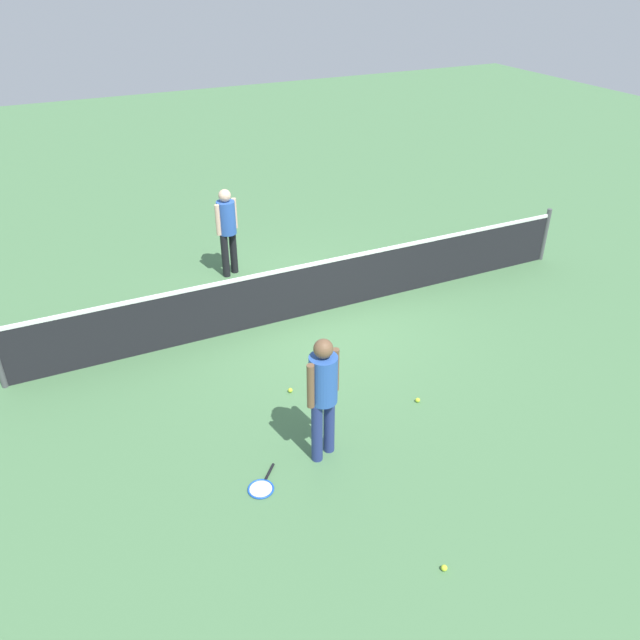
{
  "coord_description": "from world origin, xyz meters",
  "views": [
    {
      "loc": [
        -4.01,
        -8.54,
        5.49
      ],
      "look_at": [
        -0.73,
        -1.62,
        0.9
      ],
      "focal_mm": 35.25,
      "sensor_mm": 36.0,
      "label": 1
    }
  ],
  "objects_px": {
    "player_far_side": "(227,225)",
    "tennis_racket_near_player": "(262,487)",
    "tennis_ball_by_net": "(418,400)",
    "tennis_racket_far_player": "(183,305)",
    "tennis_ball_near_player": "(290,390)",
    "tennis_ball_midcourt": "(444,568)",
    "tennis_ball_baseline": "(316,359)",
    "player_near_side": "(323,390)"
  },
  "relations": [
    {
      "from": "tennis_ball_by_net",
      "to": "tennis_ball_baseline",
      "type": "xyz_separation_m",
      "value": [
        -0.85,
        1.53,
        0.0
      ]
    },
    {
      "from": "player_near_side",
      "to": "player_far_side",
      "type": "distance_m",
      "value": 5.32
    },
    {
      "from": "player_near_side",
      "to": "tennis_ball_by_net",
      "type": "bearing_deg",
      "value": 12.78
    },
    {
      "from": "player_near_side",
      "to": "player_far_side",
      "type": "xyz_separation_m",
      "value": [
        0.55,
        5.29,
        0.0
      ]
    },
    {
      "from": "tennis_racket_far_player",
      "to": "tennis_ball_baseline",
      "type": "distance_m",
      "value": 2.91
    },
    {
      "from": "tennis_ball_baseline",
      "to": "player_far_side",
      "type": "bearing_deg",
      "value": 94.04
    },
    {
      "from": "player_near_side",
      "to": "tennis_racket_near_player",
      "type": "bearing_deg",
      "value": -166.88
    },
    {
      "from": "player_near_side",
      "to": "tennis_racket_near_player",
      "type": "relative_size",
      "value": 3.1
    },
    {
      "from": "tennis_racket_near_player",
      "to": "tennis_racket_far_player",
      "type": "xyz_separation_m",
      "value": [
        0.28,
        4.66,
        0.0
      ]
    },
    {
      "from": "tennis_ball_baseline",
      "to": "tennis_racket_near_player",
      "type": "bearing_deg",
      "value": -128.75
    },
    {
      "from": "player_far_side",
      "to": "tennis_racket_near_player",
      "type": "bearing_deg",
      "value": -104.82
    },
    {
      "from": "tennis_ball_baseline",
      "to": "tennis_ball_near_player",
      "type": "bearing_deg",
      "value": -140.04
    },
    {
      "from": "tennis_ball_midcourt",
      "to": "tennis_racket_far_player",
      "type": "bearing_deg",
      "value": 98.71
    },
    {
      "from": "tennis_racket_far_player",
      "to": "tennis_ball_near_player",
      "type": "height_order",
      "value": "tennis_ball_near_player"
    },
    {
      "from": "tennis_ball_midcourt",
      "to": "tennis_ball_baseline",
      "type": "bearing_deg",
      "value": 84.04
    },
    {
      "from": "player_far_side",
      "to": "tennis_ball_midcourt",
      "type": "distance_m",
      "value": 7.43
    },
    {
      "from": "player_near_side",
      "to": "tennis_ball_near_player",
      "type": "xyz_separation_m",
      "value": [
        0.13,
        1.34,
        -0.98
      ]
    },
    {
      "from": "tennis_ball_baseline",
      "to": "player_near_side",
      "type": "bearing_deg",
      "value": -112.67
    },
    {
      "from": "player_far_side",
      "to": "tennis_ball_baseline",
      "type": "distance_m",
      "value": 3.54
    },
    {
      "from": "player_near_side",
      "to": "tennis_ball_by_net",
      "type": "distance_m",
      "value": 1.95
    },
    {
      "from": "tennis_ball_near_player",
      "to": "tennis_ball_by_net",
      "type": "height_order",
      "value": "same"
    },
    {
      "from": "tennis_racket_near_player",
      "to": "tennis_ball_by_net",
      "type": "xyz_separation_m",
      "value": [
        2.55,
        0.58,
        0.02
      ]
    },
    {
      "from": "player_far_side",
      "to": "tennis_ball_midcourt",
      "type": "relative_size",
      "value": 25.76
    },
    {
      "from": "player_far_side",
      "to": "tennis_racket_near_player",
      "type": "height_order",
      "value": "player_far_side"
    },
    {
      "from": "player_far_side",
      "to": "tennis_racket_far_player",
      "type": "height_order",
      "value": "player_far_side"
    },
    {
      "from": "tennis_ball_by_net",
      "to": "tennis_ball_baseline",
      "type": "distance_m",
      "value": 1.75
    },
    {
      "from": "player_near_side",
      "to": "tennis_ball_midcourt",
      "type": "xyz_separation_m",
      "value": [
        0.38,
        -2.07,
        -0.98
      ]
    },
    {
      "from": "tennis_ball_midcourt",
      "to": "tennis_ball_by_net",
      "type": "bearing_deg",
      "value": 62.59
    },
    {
      "from": "player_near_side",
      "to": "tennis_ball_by_net",
      "type": "relative_size",
      "value": 25.76
    },
    {
      "from": "player_far_side",
      "to": "tennis_racket_near_player",
      "type": "relative_size",
      "value": 3.1
    },
    {
      "from": "player_near_side",
      "to": "tennis_racket_far_player",
      "type": "distance_m",
      "value": 4.6
    },
    {
      "from": "player_near_side",
      "to": "tennis_racket_far_player",
      "type": "bearing_deg",
      "value": 97.91
    },
    {
      "from": "tennis_ball_midcourt",
      "to": "player_far_side",
      "type": "bearing_deg",
      "value": 88.64
    },
    {
      "from": "tennis_ball_midcourt",
      "to": "tennis_racket_near_player",
      "type": "bearing_deg",
      "value": 124.61
    },
    {
      "from": "player_far_side",
      "to": "tennis_ball_midcourt",
      "type": "xyz_separation_m",
      "value": [
        -0.17,
        -7.36,
        -0.98
      ]
    },
    {
      "from": "player_far_side",
      "to": "tennis_ball_near_player",
      "type": "distance_m",
      "value": 4.09
    },
    {
      "from": "tennis_racket_near_player",
      "to": "tennis_ball_by_net",
      "type": "distance_m",
      "value": 2.61
    },
    {
      "from": "tennis_racket_near_player",
      "to": "tennis_ball_baseline",
      "type": "height_order",
      "value": "tennis_ball_baseline"
    },
    {
      "from": "tennis_ball_near_player",
      "to": "tennis_ball_midcourt",
      "type": "height_order",
      "value": "same"
    },
    {
      "from": "tennis_ball_by_net",
      "to": "tennis_racket_far_player",
      "type": "bearing_deg",
      "value": 119.05
    },
    {
      "from": "tennis_ball_midcourt",
      "to": "tennis_ball_baseline",
      "type": "height_order",
      "value": "same"
    },
    {
      "from": "player_near_side",
      "to": "tennis_ball_near_player",
      "type": "distance_m",
      "value": 1.67
    }
  ]
}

